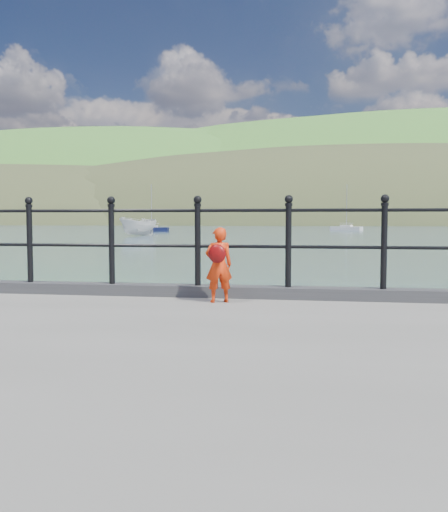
% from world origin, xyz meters
% --- Properties ---
extents(ground, '(600.00, 600.00, 0.00)m').
position_xyz_m(ground, '(0.00, 0.00, 0.00)').
color(ground, '#2D4251').
rests_on(ground, ground).
extents(kerb, '(60.00, 0.30, 0.15)m').
position_xyz_m(kerb, '(0.00, -0.15, 1.07)').
color(kerb, '#28282B').
rests_on(kerb, quay).
extents(railing, '(18.11, 0.11, 1.20)m').
position_xyz_m(railing, '(0.00, -0.15, 1.82)').
color(railing, black).
rests_on(railing, kerb).
extents(far_shore, '(830.00, 200.00, 156.00)m').
position_xyz_m(far_shore, '(38.34, 239.41, -22.57)').
color(far_shore, '#333A21').
rests_on(far_shore, ground).
extents(child, '(0.40, 0.35, 0.93)m').
position_xyz_m(child, '(-0.24, -0.62, 1.48)').
color(child, red).
rests_on(child, quay).
extents(launch_white, '(4.51, 6.21, 2.26)m').
position_xyz_m(launch_white, '(-19.24, 54.96, 1.13)').
color(launch_white, silver).
rests_on(launch_white, ground).
extents(sailboat_left, '(5.52, 2.09, 7.78)m').
position_xyz_m(sailboat_left, '(-24.18, 76.95, 0.34)').
color(sailboat_left, black).
rests_on(sailboat_left, ground).
extents(sailboat_deep, '(5.70, 4.00, 8.30)m').
position_xyz_m(sailboat_deep, '(7.30, 90.15, 0.34)').
color(sailboat_deep, beige).
rests_on(sailboat_deep, ground).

